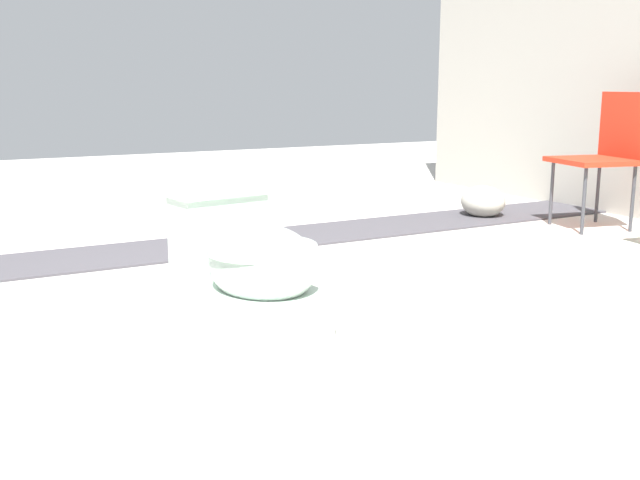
# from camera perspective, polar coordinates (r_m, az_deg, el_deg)

# --- Properties ---
(ground_plane) EXTENTS (14.00, 14.00, 0.00)m
(ground_plane) POSITION_cam_1_polar(r_m,az_deg,el_deg) (2.93, -2.90, -5.71)
(ground_plane) COLOR beige
(gravel_strip) EXTENTS (0.56, 8.00, 0.01)m
(gravel_strip) POSITION_cam_1_polar(r_m,az_deg,el_deg) (4.30, -4.54, 0.01)
(gravel_strip) COLOR #423F44
(gravel_strip) RESTS_ON ground
(toilet) EXTENTS (0.68, 0.46, 0.52)m
(toilet) POSITION_cam_1_polar(r_m,az_deg,el_deg) (2.73, -5.49, -2.26)
(toilet) COLOR #B2C6B7
(toilet) RESTS_ON ground
(folding_chair_left) EXTENTS (0.53, 0.53, 0.83)m
(folding_chair_left) POSITION_cam_1_polar(r_m,az_deg,el_deg) (4.96, 21.15, 6.74)
(folding_chair_left) COLOR red
(folding_chair_left) RESTS_ON ground
(boulder_near) EXTENTS (0.33, 0.30, 0.21)m
(boulder_near) POSITION_cam_1_polar(r_m,az_deg,el_deg) (5.16, 12.32, 2.88)
(boulder_near) COLOR #ADA899
(boulder_near) RESTS_ON ground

